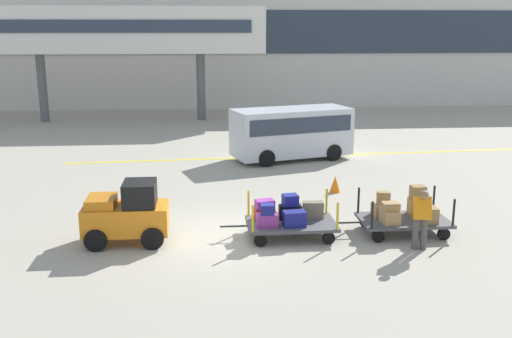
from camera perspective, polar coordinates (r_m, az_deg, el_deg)
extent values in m
plane|color=#A8A08E|center=(15.38, -3.29, -6.52)|extent=(120.00, 120.00, 0.00)
cube|color=yellow|center=(24.87, 5.21, 1.30)|extent=(20.04, 1.43, 0.01)
cube|color=beige|center=(40.45, -4.45, 12.59)|extent=(56.72, 2.40, 9.17)
cube|color=#2D3847|center=(39.19, -4.45, 13.23)|extent=(53.88, 0.12, 2.80)
cube|color=silver|center=(34.78, -13.21, 13.11)|extent=(16.48, 2.20, 2.60)
cube|color=#2D3847|center=(33.65, -13.51, 13.43)|extent=(14.83, 0.08, 0.70)
cylinder|color=#59595B|center=(35.85, -20.17, 7.45)|extent=(0.50, 0.50, 3.88)
cylinder|color=#59595B|center=(34.60, -5.40, 8.02)|extent=(0.50, 0.50, 3.88)
cube|color=orange|center=(15.04, -12.59, -4.77)|extent=(2.11, 1.12, 0.70)
cube|color=black|center=(14.81, -11.31, -2.37)|extent=(0.81, 1.00, 0.60)
cube|color=orange|center=(14.99, -14.88, -3.09)|extent=(0.71, 0.94, 0.24)
cylinder|color=black|center=(15.74, -14.78, -5.41)|extent=(0.56, 0.19, 0.56)
cylinder|color=black|center=(14.77, -15.41, -6.72)|extent=(0.56, 0.19, 0.56)
cylinder|color=black|center=(15.57, -9.80, -5.36)|extent=(0.56, 0.19, 0.56)
cylinder|color=black|center=(14.59, -10.09, -6.69)|extent=(0.56, 0.19, 0.56)
cube|color=#4C4C4F|center=(15.17, 3.46, -5.37)|extent=(2.32, 1.43, 0.08)
cylinder|color=gold|center=(15.54, -0.74, -3.37)|extent=(0.06, 0.06, 0.70)
cylinder|color=gold|center=(14.32, -0.32, -4.87)|extent=(0.06, 0.06, 0.70)
cylinder|color=gold|center=(15.85, 6.91, -3.13)|extent=(0.06, 0.06, 0.70)
cylinder|color=gold|center=(14.65, 7.98, -4.57)|extent=(0.06, 0.06, 0.70)
cylinder|color=black|center=(15.69, -0.01, -5.46)|extent=(0.32, 0.10, 0.32)
cylinder|color=black|center=(14.58, 0.44, -6.98)|extent=(0.32, 0.10, 0.32)
cylinder|color=black|center=(15.94, 6.20, -5.24)|extent=(0.32, 0.10, 0.32)
cylinder|color=black|center=(14.85, 7.12, -6.71)|extent=(0.32, 0.10, 0.32)
cylinder|color=#333333|center=(15.03, -2.22, -5.62)|extent=(0.70, 0.06, 0.05)
cube|color=red|center=(15.33, 0.86, -4.38)|extent=(0.54, 0.40, 0.31)
cube|color=#8C338C|center=(14.74, 1.11, -5.06)|extent=(0.56, 0.34, 0.34)
cube|color=black|center=(15.35, 3.35, -4.23)|extent=(0.59, 0.26, 0.38)
cube|color=navy|center=(14.81, 3.77, -4.89)|extent=(0.59, 0.40, 0.40)
cube|color=#726651|center=(15.48, 5.60, -4.01)|extent=(0.56, 0.30, 0.44)
cube|color=#8C338C|center=(15.26, 0.86, -3.44)|extent=(0.53, 0.42, 0.22)
cube|color=navy|center=(14.65, 1.12, -3.95)|extent=(0.36, 0.35, 0.26)
cube|color=navy|center=(15.25, 3.37, -3.03)|extent=(0.43, 0.40, 0.28)
cube|color=#4C4C4F|center=(15.90, 14.25, -4.88)|extent=(2.32, 1.43, 0.08)
cylinder|color=black|center=(16.06, 10.00, -3.02)|extent=(0.06, 0.06, 0.70)
cylinder|color=black|center=(14.88, 11.30, -4.43)|extent=(0.06, 0.06, 0.70)
cylinder|color=black|center=(16.74, 17.01, -2.73)|extent=(0.06, 0.06, 0.70)
cylinder|color=black|center=(15.61, 18.79, -4.04)|extent=(0.06, 0.06, 0.70)
cylinder|color=black|center=(16.24, 10.63, -5.04)|extent=(0.32, 0.10, 0.32)
cylinder|color=black|center=(15.17, 11.86, -6.46)|extent=(0.32, 0.10, 0.32)
cylinder|color=black|center=(16.79, 16.32, -4.74)|extent=(0.32, 0.10, 0.32)
cylinder|color=black|center=(15.75, 17.90, -6.07)|extent=(0.32, 0.10, 0.32)
cylinder|color=#333333|center=(15.48, 8.98, -5.21)|extent=(0.70, 0.06, 0.05)
cube|color=tan|center=(15.95, 12.30, -3.96)|extent=(0.54, 0.49, 0.32)
cube|color=tan|center=(15.40, 12.99, -4.57)|extent=(0.46, 0.51, 0.35)
cube|color=#A87F4C|center=(16.29, 15.47, -3.54)|extent=(0.42, 0.41, 0.45)
cube|color=olive|center=(15.70, 16.40, -4.33)|extent=(0.48, 0.46, 0.41)
cube|color=#9E7A4C|center=(15.85, 12.36, -2.80)|extent=(0.39, 0.31, 0.35)
cube|color=#A87F4C|center=(15.32, 13.04, -3.58)|extent=(0.43, 0.33, 0.20)
cube|color=olive|center=(16.18, 15.56, -2.19)|extent=(0.39, 0.35, 0.35)
cylinder|color=#4C4C4C|center=(14.85, 15.35, -6.07)|extent=(0.16, 0.16, 0.82)
cylinder|color=#4C4C4C|center=(14.89, 16.11, -6.08)|extent=(0.16, 0.16, 0.82)
cube|color=orange|center=(14.57, 15.96, -3.70)|extent=(0.47, 0.49, 0.61)
sphere|color=#8C6647|center=(14.35, 16.13, -2.44)|extent=(0.22, 0.22, 0.22)
cube|color=silver|center=(24.01, 3.49, 3.67)|extent=(5.14, 3.21, 1.90)
cube|color=#2D3847|center=(23.94, 3.50, 4.61)|extent=(4.79, 3.13, 0.64)
cylinder|color=black|center=(22.79, 1.00, 1.08)|extent=(0.72, 0.43, 0.68)
cylinder|color=black|center=(24.07, 7.56, 1.64)|extent=(0.72, 0.43, 0.68)
cone|color=orange|center=(19.42, 7.75, -1.47)|extent=(0.36, 0.36, 0.55)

